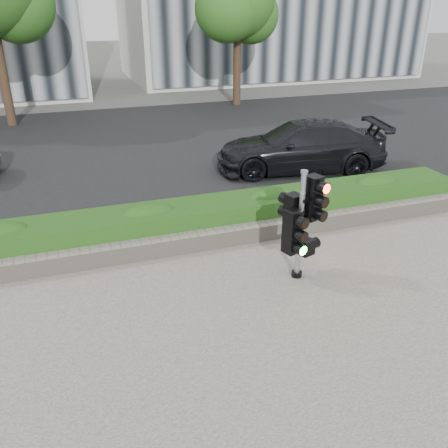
# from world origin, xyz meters

# --- Properties ---
(ground) EXTENTS (120.00, 120.00, 0.00)m
(ground) POSITION_xyz_m (0.00, 0.00, 0.00)
(ground) COLOR #51514C
(ground) RESTS_ON ground
(sidewalk) EXTENTS (16.00, 11.00, 0.03)m
(sidewalk) POSITION_xyz_m (0.00, -2.50, 0.01)
(sidewalk) COLOR #9E9389
(sidewalk) RESTS_ON ground
(road) EXTENTS (60.00, 13.00, 0.02)m
(road) POSITION_xyz_m (0.00, 10.00, 0.01)
(road) COLOR black
(road) RESTS_ON ground
(curb) EXTENTS (60.00, 0.25, 0.12)m
(curb) POSITION_xyz_m (0.00, 3.15, 0.06)
(curb) COLOR gray
(curb) RESTS_ON ground
(stone_wall) EXTENTS (12.00, 0.32, 0.34)m
(stone_wall) POSITION_xyz_m (0.00, 1.90, 0.20)
(stone_wall) COLOR gray
(stone_wall) RESTS_ON sidewalk
(hedge) EXTENTS (12.00, 1.00, 0.68)m
(hedge) POSITION_xyz_m (0.00, 2.55, 0.37)
(hedge) COLOR #377E26
(hedge) RESTS_ON sidewalk
(tree_right) EXTENTS (4.10, 3.58, 6.53)m
(tree_right) POSITION_xyz_m (5.48, 15.55, 4.48)
(tree_right) COLOR black
(tree_right) RESTS_ON ground
(traffic_signal) EXTENTS (0.73, 0.62, 2.00)m
(traffic_signal) POSITION_xyz_m (1.03, 0.34, 1.14)
(traffic_signal) COLOR black
(traffic_signal) RESTS_ON sidewalk
(car_dark) EXTENTS (5.16, 2.92, 1.41)m
(car_dark) POSITION_xyz_m (3.83, 5.70, 0.73)
(car_dark) COLOR black
(car_dark) RESTS_ON road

